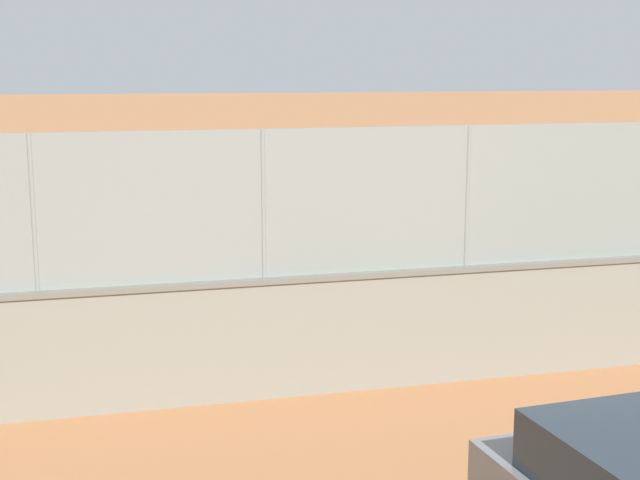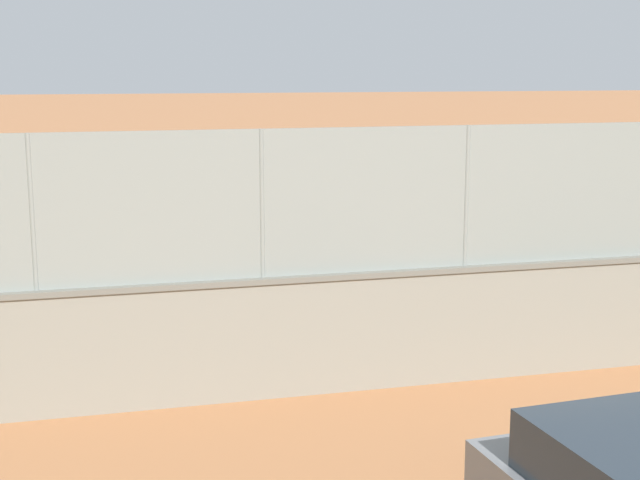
% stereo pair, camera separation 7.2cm
% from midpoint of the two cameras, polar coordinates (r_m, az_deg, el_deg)
% --- Properties ---
extents(ground_plane, '(260.00, 260.00, 0.00)m').
position_cam_midpoint_polar(ground_plane, '(24.94, -5.58, -0.10)').
color(ground_plane, '#B27247').
extents(perimeter_wall, '(28.14, 1.22, 1.78)m').
position_cam_midpoint_polar(perimeter_wall, '(13.00, -10.29, -6.46)').
color(perimeter_wall, gray).
rests_on(perimeter_wall, ground_plane).
extents(fence_panel_on_wall, '(27.63, 0.95, 2.09)m').
position_cam_midpoint_polar(fence_panel_on_wall, '(12.57, -10.59, 1.95)').
color(fence_panel_on_wall, gray).
rests_on(fence_panel_on_wall, perimeter_wall).
extents(player_baseline_waiting, '(1.28, 0.77, 1.65)m').
position_cam_midpoint_polar(player_baseline_waiting, '(17.62, 3.13, -1.45)').
color(player_baseline_waiting, '#591919').
rests_on(player_baseline_waiting, ground_plane).
extents(player_crossing_court, '(0.69, 0.88, 1.58)m').
position_cam_midpoint_polar(player_crossing_court, '(22.79, 1.47, 1.27)').
color(player_crossing_court, '#B2B2B2').
rests_on(player_crossing_court, ground_plane).
extents(sports_ball, '(0.19, 0.19, 0.19)m').
position_cam_midpoint_polar(sports_ball, '(17.07, 8.84, -0.86)').
color(sports_ball, yellow).
extents(spare_ball_by_wall, '(0.12, 0.12, 0.12)m').
position_cam_midpoint_polar(spare_ball_by_wall, '(14.92, -9.46, -7.53)').
color(spare_ball_by_wall, orange).
rests_on(spare_ball_by_wall, ground_plane).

